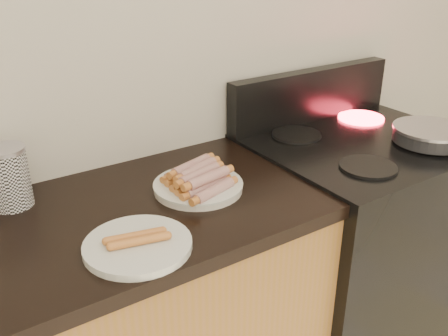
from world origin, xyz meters
TOP-DOWN VIEW (x-y plane):
  - wall_back at (0.00, 2.00)m, footprint 4.00×0.04m
  - stove at (0.78, 1.68)m, footprint 0.76×0.65m
  - stove_panel at (0.78, 1.96)m, footprint 0.76×0.06m
  - burner_near_left at (0.61, 1.51)m, footprint 0.18×0.18m
  - burner_near_right at (0.95, 1.51)m, footprint 0.18×0.18m
  - burner_far_left at (0.61, 1.84)m, footprint 0.18×0.18m
  - burner_far_right at (0.95, 1.84)m, footprint 0.18×0.18m
  - frying_pan at (0.94, 1.52)m, footprint 0.26×0.44m
  - main_plate at (0.10, 1.69)m, footprint 0.33×0.33m
  - side_plate at (-0.17, 1.51)m, footprint 0.30×0.30m
  - hotdog_pile at (0.10, 1.69)m, footprint 0.14×0.23m
  - plain_sausages at (-0.17, 1.51)m, footprint 0.14×0.08m
  - canister at (-0.37, 1.89)m, footprint 0.11×0.11m

SIDE VIEW (x-z plane):
  - stove at x=0.78m, z-range 0.00..0.91m
  - main_plate at x=0.10m, z-range 0.90..0.92m
  - side_plate at x=-0.17m, z-range 0.90..0.92m
  - burner_near_left at x=0.61m, z-range 0.91..0.92m
  - burner_near_right at x=0.95m, z-range 0.91..0.92m
  - burner_far_left at x=0.61m, z-range 0.91..0.92m
  - burner_far_right at x=0.95m, z-range 0.91..0.92m
  - plain_sausages at x=-0.17m, z-range 0.92..0.94m
  - hotdog_pile at x=0.10m, z-range 0.91..0.97m
  - frying_pan at x=0.94m, z-range 0.92..0.98m
  - canister at x=-0.37m, z-range 0.90..1.07m
  - stove_panel at x=0.78m, z-range 0.91..1.11m
  - wall_back at x=0.00m, z-range 0.00..2.60m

